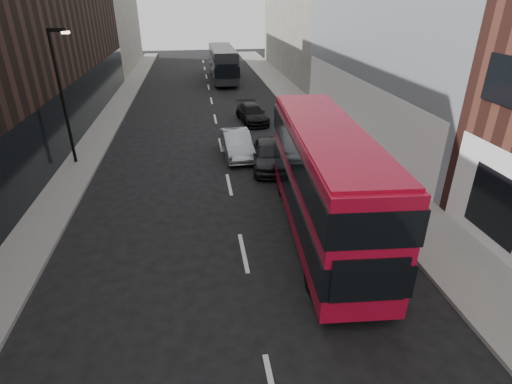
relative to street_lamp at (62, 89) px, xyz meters
name	(u,v)px	position (x,y,z in m)	size (l,w,h in m)	color
sidewalk_right	(313,118)	(15.72, 7.00, -4.11)	(3.00, 80.00, 0.15)	slate
sidewalk_left	(105,126)	(0.22, 7.00, -4.11)	(2.00, 80.00, 0.15)	slate
building_left_mid	(53,19)	(-3.28, 12.00, 2.82)	(5.00, 24.00, 14.00)	black
building_left_far	(108,14)	(-3.28, 34.00, 2.32)	(5.00, 20.00, 13.00)	slate
street_lamp	(62,89)	(0.00, 0.00, 0.00)	(1.06, 0.22, 7.00)	black
red_bus	(324,177)	(11.43, -9.01, -1.75)	(3.33, 10.97, 4.37)	#AF0A26
grey_bus	(223,63)	(10.03, 23.51, -2.30)	(2.62, 10.88, 3.50)	black
car_a	(269,154)	(10.62, -2.04, -3.43)	(1.78, 4.42, 1.50)	black
car_b	(237,144)	(9.05, 0.00, -3.45)	(1.54, 4.41, 1.45)	gray
car_c	(252,114)	(10.92, 6.79, -3.55)	(1.78, 4.37, 1.27)	black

